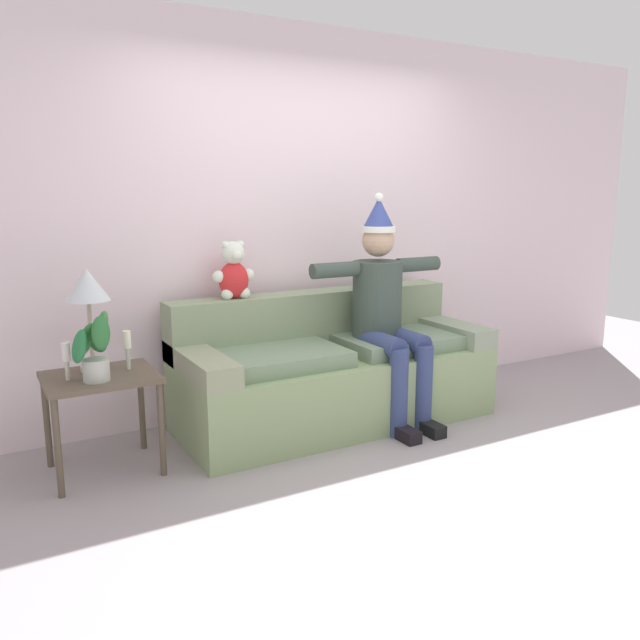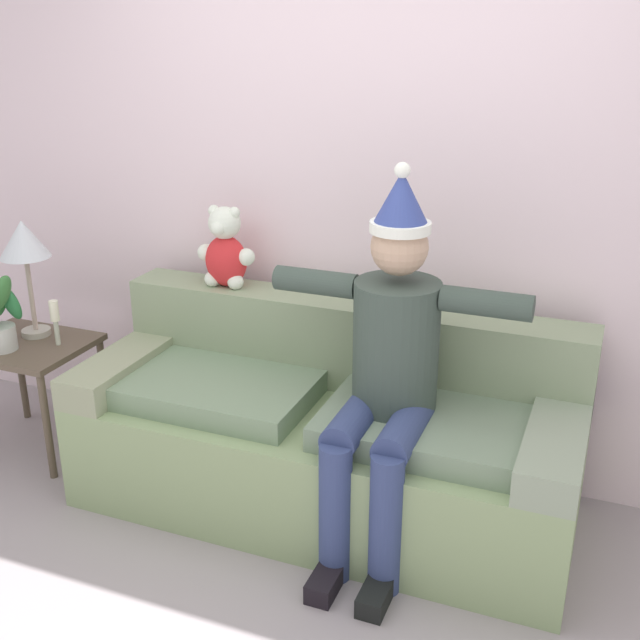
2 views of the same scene
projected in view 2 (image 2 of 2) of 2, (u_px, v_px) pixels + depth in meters
back_wall at (369, 183)px, 3.51m from camera, size 7.00×0.10×2.70m
couch at (327, 433)px, 3.42m from camera, size 2.14×0.85×0.87m
person_seated at (388, 364)px, 3.01m from camera, size 1.02×0.77×1.55m
teddy_bear at (225, 251)px, 3.61m from camera, size 0.29×0.17×0.38m
side_table at (27, 358)px, 3.84m from camera, size 0.60×0.50×0.57m
table_lamp at (24, 245)px, 3.74m from camera, size 0.24×0.24×0.58m
candle_short at (55, 317)px, 3.74m from camera, size 0.04×0.04×0.22m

